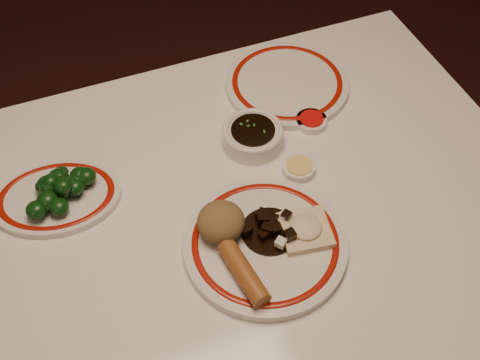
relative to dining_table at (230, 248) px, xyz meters
name	(u,v)px	position (x,y,z in m)	size (l,w,h in m)	color
dining_table	(230,248)	(0.00, 0.00, 0.00)	(1.20, 0.90, 0.75)	white
main_plate	(265,244)	(0.04, -0.07, 0.10)	(0.35, 0.35, 0.02)	silver
rice_mound	(221,222)	(-0.03, -0.03, 0.14)	(0.08, 0.08, 0.06)	olive
spring_roll	(244,272)	(-0.02, -0.13, 0.13)	(0.03, 0.03, 0.12)	#995825
fried_wonton	(305,229)	(0.11, -0.08, 0.12)	(0.10, 0.10, 0.02)	beige
stirfry_heap	(270,228)	(0.05, -0.06, 0.12)	(0.10, 0.10, 0.03)	black
broccoli_plate	(57,197)	(-0.28, 0.16, 0.10)	(0.27, 0.24, 0.02)	silver
broccoli_pile	(59,188)	(-0.27, 0.16, 0.13)	(0.14, 0.11, 0.05)	#23471C
soy_bowl	(253,137)	(0.11, 0.16, 0.11)	(0.12, 0.12, 0.04)	silver
sweet_sour_dish	(311,121)	(0.24, 0.17, 0.10)	(0.06, 0.06, 0.02)	silver
mustard_dish	(299,168)	(0.17, 0.06, 0.10)	(0.06, 0.06, 0.02)	silver
far_plate	(287,83)	(0.24, 0.29, 0.10)	(0.35, 0.35, 0.02)	silver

